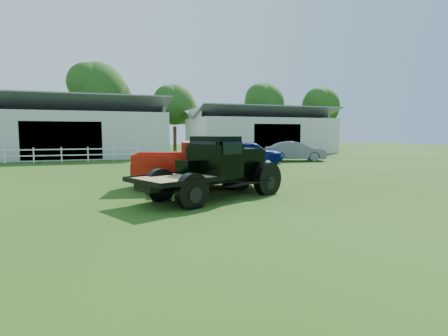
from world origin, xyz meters
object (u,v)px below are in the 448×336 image
object	(u,v)px
white_pickup	(203,161)
misc_car_grey	(295,151)
misc_car_blue	(249,152)
red_pickup	(197,165)
vintage_flatbed	(213,167)

from	to	relation	value
white_pickup	misc_car_grey	size ratio (longest dim) A/B	0.97
white_pickup	misc_car_blue	size ratio (longest dim) A/B	0.93
red_pickup	misc_car_grey	distance (m)	16.11
red_pickup	misc_car_blue	xyz separation A→B (m)	(6.80, 9.88, -0.13)
red_pickup	misc_car_blue	bearing A→B (deg)	69.09
vintage_flatbed	white_pickup	world-z (taller)	vintage_flatbed
vintage_flatbed	misc_car_blue	distance (m)	14.14
misc_car_grey	misc_car_blue	bearing A→B (deg)	123.70
red_pickup	misc_car_grey	size ratio (longest dim) A/B	1.12
vintage_flatbed	misc_car_blue	world-z (taller)	vintage_flatbed
red_pickup	white_pickup	size ratio (longest dim) A/B	1.15
red_pickup	white_pickup	distance (m)	3.29
white_pickup	misc_car_grey	xyz separation A→B (m)	(10.45, 8.10, -0.07)
vintage_flatbed	white_pickup	bearing A→B (deg)	53.32
misc_car_blue	misc_car_grey	bearing A→B (deg)	-72.95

